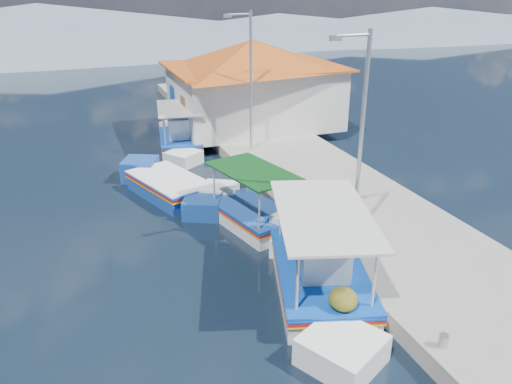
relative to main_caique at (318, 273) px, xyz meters
name	(u,v)px	position (x,y,z in m)	size (l,w,h in m)	color
ground	(229,322)	(-2.66, -0.53, -0.49)	(160.00, 160.00, 0.00)	black
quay	(328,190)	(3.24, 5.47, -0.24)	(5.00, 44.00, 0.50)	gray
bollards	(286,195)	(1.14, 4.72, 0.16)	(0.20, 17.20, 0.30)	#A5A8AD
main_caique	(318,273)	(0.00, 0.00, 0.00)	(3.75, 7.44, 2.56)	white
caique_green_canopy	(253,216)	(-0.30, 4.19, -0.16)	(2.71, 5.73, 2.21)	white
caique_blue_hull	(170,188)	(-2.40, 7.66, -0.19)	(3.24, 5.97, 1.13)	#194599
caique_far	(180,140)	(-0.76, 13.26, -0.07)	(2.56, 6.42, 2.28)	white
harbor_building	(253,81)	(3.54, 14.47, 2.28)	(10.49, 10.49, 4.40)	silver
lamp_post_near	(359,129)	(1.85, 1.47, 3.36)	(1.21, 0.14, 6.00)	#A5A8AD
lamp_post_far	(249,75)	(1.85, 10.47, 3.36)	(1.21, 0.14, 6.00)	#A5A8AD
mountain_ridge	(141,29)	(3.88, 55.47, 1.55)	(171.40, 96.00, 5.50)	slate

